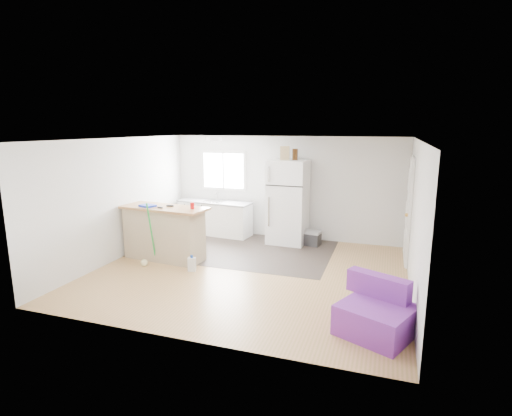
{
  "coord_description": "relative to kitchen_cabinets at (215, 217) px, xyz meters",
  "views": [
    {
      "loc": [
        2.32,
        -6.53,
        2.62
      ],
      "look_at": [
        -0.11,
        0.7,
        1.05
      ],
      "focal_mm": 28.0,
      "sensor_mm": 36.0,
      "label": 1
    }
  ],
  "objects": [
    {
      "name": "room",
      "position": [
        1.68,
        -2.21,
        0.78
      ],
      "size": [
        5.51,
        5.01,
        2.41
      ],
      "color": "#A47F45",
      "rests_on": "ground"
    },
    {
      "name": "vinyl_zone",
      "position": [
        0.95,
        -0.96,
        -0.42
      ],
      "size": [
        4.05,
        2.5,
        0.0
      ],
      "primitive_type": "cube",
      "color": "#352C27",
      "rests_on": "floor"
    },
    {
      "name": "window",
      "position": [
        0.13,
        0.28,
        1.13
      ],
      "size": [
        1.18,
        0.06,
        0.98
      ],
      "color": "white",
      "rests_on": "back_wall"
    },
    {
      "name": "interior_door",
      "position": [
        4.4,
        -0.66,
        0.6
      ],
      "size": [
        0.11,
        0.92,
        2.1
      ],
      "color": "white",
      "rests_on": "right_wall"
    },
    {
      "name": "ceiling_fixture",
      "position": [
        0.48,
        -1.01,
        1.94
      ],
      "size": [
        0.3,
        0.3,
        0.07
      ],
      "primitive_type": "cylinder",
      "color": "white",
      "rests_on": "ceiling"
    },
    {
      "name": "kitchen_cabinets",
      "position": [
        0.0,
        0.0,
        0.0
      ],
      "size": [
        1.9,
        0.76,
        1.09
      ],
      "rotation": [
        0.0,
        0.0,
        -0.1
      ],
      "color": "white",
      "rests_on": "floor"
    },
    {
      "name": "peninsula",
      "position": [
        -0.18,
        -2.04,
        0.12
      ],
      "size": [
        1.8,
        0.83,
        1.07
      ],
      "rotation": [
        0.0,
        0.0,
        -0.1
      ],
      "color": "tan",
      "rests_on": "floor"
    },
    {
      "name": "refrigerator",
      "position": [
        1.87,
        -0.12,
        0.52
      ],
      "size": [
        0.86,
        0.82,
        1.89
      ],
      "rotation": [
        0.0,
        0.0,
        -0.03
      ],
      "color": "white",
      "rests_on": "floor"
    },
    {
      "name": "cooler",
      "position": [
        2.42,
        -0.18,
        -0.25
      ],
      "size": [
        0.48,
        0.36,
        0.33
      ],
      "rotation": [
        0.0,
        0.0,
        -0.17
      ],
      "color": "#2C2C2E",
      "rests_on": "floor"
    },
    {
      "name": "purple_seat",
      "position": [
        3.96,
        -3.75,
        -0.17
      ],
      "size": [
        1.1,
        1.1,
        0.7
      ],
      "rotation": [
        0.0,
        0.0,
        -0.43
      ],
      "color": "purple",
      "rests_on": "floor"
    },
    {
      "name": "cleaner_jug",
      "position": [
        0.66,
        -2.51,
        -0.29
      ],
      "size": [
        0.16,
        0.13,
        0.31
      ],
      "rotation": [
        0.0,
        0.0,
        0.22
      ],
      "color": "silver",
      "rests_on": "floor"
    },
    {
      "name": "mop",
      "position": [
        -0.3,
        -2.51,
        -0.19
      ],
      "size": [
        0.23,
        0.35,
        1.25
      ],
      "rotation": [
        0.0,
        0.0,
        0.2
      ],
      "color": "green",
      "rests_on": "floor"
    },
    {
      "name": "red_cup",
      "position": [
        0.47,
        -2.05,
        0.71
      ],
      "size": [
        0.11,
        0.11,
        0.12
      ],
      "primitive_type": "cylinder",
      "rotation": [
        0.0,
        0.0,
        -0.43
      ],
      "color": "red",
      "rests_on": "peninsula"
    },
    {
      "name": "blue_tray",
      "position": [
        -0.47,
        -2.13,
        0.67
      ],
      "size": [
        0.35,
        0.3,
        0.04
      ],
      "primitive_type": "cube",
      "rotation": [
        0.0,
        0.0,
        -0.3
      ],
      "color": "#1631CF",
      "rests_on": "peninsula"
    },
    {
      "name": "tool_a",
      "position": [
        -0.06,
        -1.98,
        0.66
      ],
      "size": [
        0.14,
        0.06,
        0.03
      ],
      "primitive_type": "cube",
      "rotation": [
        0.0,
        0.0,
        0.1
      ],
      "color": "black",
      "rests_on": "peninsula"
    },
    {
      "name": "tool_b",
      "position": [
        -0.15,
        -2.19,
        0.66
      ],
      "size": [
        0.1,
        0.05,
        0.03
      ],
      "primitive_type": "cube",
      "rotation": [
        0.0,
        0.0,
        -0.15
      ],
      "color": "black",
      "rests_on": "peninsula"
    },
    {
      "name": "cardboard_box",
      "position": [
        1.78,
        -0.15,
        1.62
      ],
      "size": [
        0.21,
        0.13,
        0.3
      ],
      "primitive_type": "cube",
      "rotation": [
        0.0,
        0.0,
        0.18
      ],
      "color": "tan",
      "rests_on": "refrigerator"
    },
    {
      "name": "bottle_left",
      "position": [
        1.99,
        -0.18,
        1.59
      ],
      "size": [
        0.09,
        0.09,
        0.25
      ],
      "primitive_type": "cylinder",
      "rotation": [
        0.0,
        0.0,
        0.25
      ],
      "color": "#391F0A",
      "rests_on": "refrigerator"
    },
    {
      "name": "bottle_right",
      "position": [
        2.04,
        -0.16,
        1.59
      ],
      "size": [
        0.09,
        0.09,
        0.25
      ],
      "primitive_type": "cylinder",
      "rotation": [
        0.0,
        0.0,
        0.37
      ],
      "color": "#391F0A",
      "rests_on": "refrigerator"
    }
  ]
}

